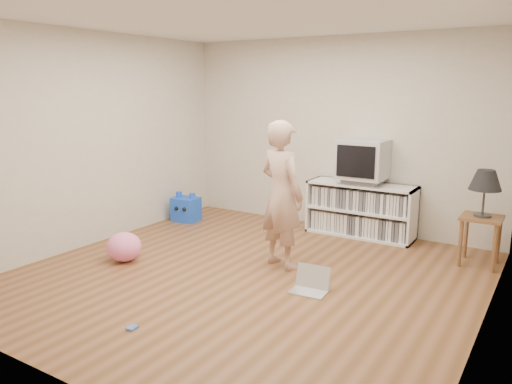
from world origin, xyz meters
The scene contains 13 objects.
ground centered at (0.00, 0.00, 0.00)m, with size 4.50×4.50×0.00m, color brown.
walls centered at (0.00, 0.00, 1.30)m, with size 4.52×4.52×2.60m.
ceiling centered at (0.00, 0.00, 2.60)m, with size 4.50×4.50×0.01m, color white.
media_unit centered at (0.48, 2.04, 0.35)m, with size 1.40×0.45×0.70m.
dvd_deck centered at (0.48, 2.02, 0.73)m, with size 0.45×0.35×0.07m, color gray.
crt_tv centered at (0.48, 2.02, 1.02)m, with size 0.60×0.53×0.50m.
side_table centered at (1.99, 1.65, 0.42)m, with size 0.42×0.42×0.55m.
table_lamp centered at (1.99, 1.65, 0.94)m, with size 0.34×0.34×0.52m.
person centered at (0.15, 0.46, 0.80)m, with size 0.58×0.38×1.60m, color tan.
laptop centered at (0.74, 0.00, 0.06)m, with size 0.36×0.30×0.24m.
playing_cards centered at (-0.15, -1.48, 0.01)m, with size 0.07×0.09×0.02m, color #466BBC.
plush_blue centered at (-1.95, 1.36, 0.18)m, with size 0.40×0.35×0.42m.
plush_pink centered at (-1.42, -0.35, 0.16)m, with size 0.39×0.39×0.33m, color pink.
Camera 1 is at (2.69, -4.11, 1.93)m, focal length 35.00 mm.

